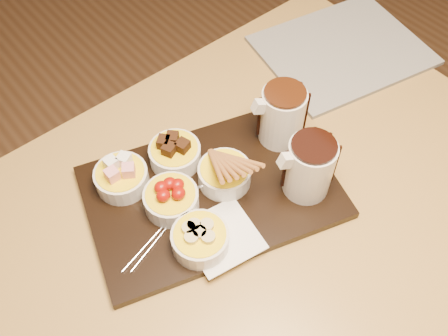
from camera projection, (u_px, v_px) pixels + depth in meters
dining_table at (236, 237)px, 1.01m from camera, size 1.20×0.80×0.75m
serving_board at (212, 192)px, 0.94m from camera, size 0.53×0.42×0.02m
napkin at (222, 237)px, 0.87m from camera, size 0.14×0.14×0.00m
bowl_marshmallows at (122, 178)px, 0.93m from camera, size 0.10×0.10×0.04m
bowl_cake at (175, 154)px, 0.96m from camera, size 0.10×0.10×0.04m
bowl_strawberries at (171, 200)px, 0.90m from camera, size 0.10×0.10×0.04m
bowl_biscotti at (224, 175)px, 0.93m from camera, size 0.10×0.10×0.04m
bowl_bananas at (200, 240)px, 0.85m from camera, size 0.10×0.10×0.04m
pitcher_dark_chocolate at (309, 168)px, 0.89m from camera, size 0.11×0.11×0.12m
pitcher_milk_chocolate at (282, 116)px, 0.96m from camera, size 0.11×0.11×0.12m
fondue_skewers at (171, 217)px, 0.90m from camera, size 0.09×0.26×0.01m
newspaper at (342, 50)px, 1.18m from camera, size 0.42×0.36×0.01m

